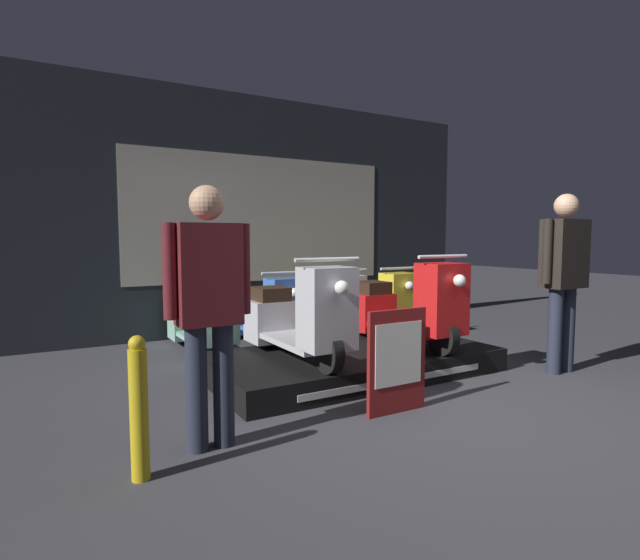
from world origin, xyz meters
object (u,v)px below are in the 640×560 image
scooter_backrow_1 (267,314)px  scooter_backrow_2 (324,309)px  person_right_browsing (564,268)px  street_bollard (139,409)px  scooter_backrow_0 (202,320)px  scooter_display_left (297,318)px  person_left_browsing (209,300)px  scooter_display_right (405,308)px  scooter_backrow_3 (374,305)px  price_sign_board (397,361)px

scooter_backrow_1 → scooter_backrow_2: (0.80, 0.00, 0.00)m
person_right_browsing → street_bollard: size_ratio=2.17×
scooter_backrow_2 → scooter_backrow_1: bearing=180.0°
scooter_backrow_0 → scooter_backrow_2: same height
scooter_display_left → scooter_backrow_0: scooter_display_left is taller
street_bollard → scooter_display_left: bearing=36.7°
scooter_display_left → scooter_backrow_1: 1.68m
scooter_backrow_0 → scooter_backrow_2: size_ratio=1.00×
person_left_browsing → scooter_backrow_2: bearing=47.8°
scooter_backrow_0 → scooter_backrow_1: same height
scooter_display_left → scooter_display_right: 1.22m
scooter_display_right → scooter_backrow_1: size_ratio=1.00×
scooter_backrow_2 → scooter_backrow_3: 0.80m
scooter_backrow_2 → person_right_browsing: person_right_browsing is taller
scooter_backrow_3 → person_left_browsing: 4.07m
scooter_display_right → price_sign_board: 1.40m
scooter_display_right → scooter_backrow_1: bearing=116.2°
scooter_backrow_1 → street_bollard: 3.40m
scooter_backrow_1 → street_bollard: (-1.97, -2.76, 0.02)m
person_right_browsing → scooter_display_left: bearing=158.3°
person_right_browsing → price_sign_board: size_ratio=2.21×
scooter_backrow_1 → person_left_browsing: size_ratio=0.97×
street_bollard → price_sign_board: bearing=3.8°
scooter_backrow_1 → person_left_browsing: person_left_browsing is taller
person_left_browsing → price_sign_board: person_left_browsing is taller
scooter_backrow_1 → person_left_browsing: bearing=-120.7°
scooter_backrow_1 → street_bollard: size_ratio=1.98×
scooter_backrow_0 → scooter_backrow_3: same height
scooter_display_right → price_sign_board: size_ratio=2.01×
price_sign_board → person_left_browsing: bearing=176.3°
person_right_browsing → price_sign_board: bearing=-177.6°
scooter_display_left → street_bollard: size_ratio=1.98×
scooter_backrow_1 → scooter_backrow_2: same height
scooter_backrow_2 → scooter_backrow_3: (0.80, 0.00, 0.00)m
person_right_browsing → scooter_backrow_3: bearing=97.6°
scooter_display_right → scooter_backrow_0: size_ratio=1.00×
person_right_browsing → street_bollard: (-3.91, -0.21, -0.62)m
scooter_display_right → scooter_backrow_1: 1.81m
scooter_display_right → scooter_backrow_2: scooter_display_right is taller
scooter_backrow_0 → person_left_browsing: bearing=-105.7°
scooter_backrow_3 → price_sign_board: 3.16m
scooter_display_left → person_left_browsing: person_left_browsing is taller
scooter_display_left → price_sign_board: 1.09m
person_left_browsing → scooter_backrow_0: bearing=74.3°
scooter_backrow_2 → street_bollard: (-2.77, -2.76, 0.02)m
scooter_backrow_0 → person_right_browsing: person_right_browsing is taller
price_sign_board → scooter_backrow_0: bearing=104.1°
scooter_backrow_1 → price_sign_board: scooter_backrow_1 is taller
scooter_backrow_1 → scooter_backrow_3: (1.60, 0.00, 0.00)m
scooter_display_right → price_sign_board: scooter_display_right is taller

